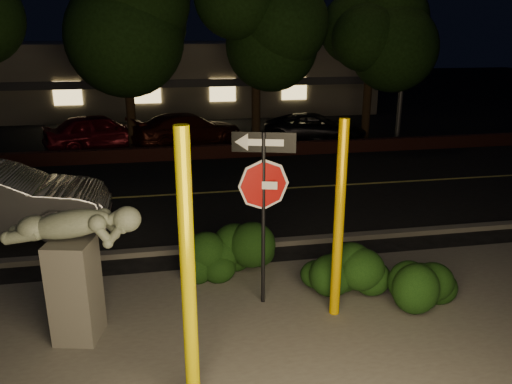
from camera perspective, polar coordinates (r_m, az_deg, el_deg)
ground at (r=17.89m, az=-6.24°, el=2.81°), size 90.00×90.00×0.00m
patio at (r=7.85m, az=0.64°, el=-18.02°), size 14.00×6.00×0.02m
road at (r=15.02m, az=-5.31°, el=-0.09°), size 80.00×8.00×0.01m
lane_marking at (r=15.01m, az=-5.31°, el=-0.04°), size 80.00×0.12×0.00m
curb at (r=11.18m, az=-3.27°, el=-6.19°), size 80.00×0.25×0.12m
brick_wall at (r=19.09m, az=-6.58°, el=4.53°), size 40.00×0.35×0.50m
parking_lot at (r=24.70m, az=-7.57°, el=6.96°), size 40.00×12.00×0.01m
building at (r=32.36m, az=-8.58°, el=13.04°), size 22.00×10.20×4.00m
tree_far_c at (r=20.41m, az=0.00°, el=20.80°), size 4.80×4.80×7.84m
tree_far_d at (r=22.34m, az=13.24°, el=19.48°), size 4.40×4.40×7.42m
yellow_pole_left at (r=6.10m, az=-7.77°, el=-9.50°), size 0.18×0.18×3.65m
yellow_pole_right at (r=8.17m, az=9.45°, el=-3.39°), size 0.17×0.17×3.37m
signpost at (r=8.24m, az=0.86°, el=0.77°), size 1.01×0.32×3.08m
sculpture at (r=8.02m, az=-20.09°, el=-7.22°), size 2.07×0.97×2.21m
hedge_center at (r=9.87m, az=-2.88°, el=-6.45°), size 2.29×1.46×1.10m
hedge_right at (r=9.31m, az=10.29°, el=-8.50°), size 1.64×0.94×1.05m
hedge_far_right at (r=9.17m, az=18.59°, el=-9.91°), size 1.59×1.24×0.97m
parked_car_red at (r=21.39m, az=-17.44°, el=6.61°), size 4.66×2.98×1.48m
parked_car_darkred at (r=21.22m, az=-7.78°, el=7.06°), size 5.17×3.59×1.39m
parked_car_dark at (r=22.09m, az=6.74°, el=7.30°), size 4.81×3.33×1.22m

